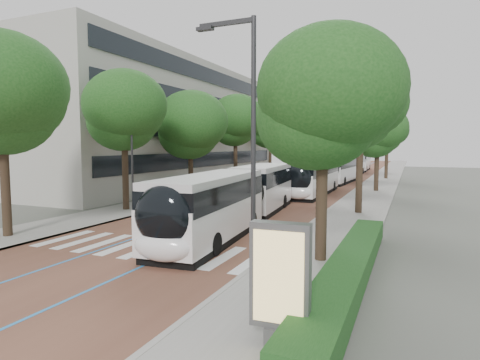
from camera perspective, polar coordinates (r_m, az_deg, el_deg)
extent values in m
plane|color=#51544C|center=(17.93, -15.40, -10.11)|extent=(160.00, 160.00, 0.00)
cube|color=brown|center=(54.76, 11.72, 0.07)|extent=(11.00, 140.00, 0.02)
cube|color=gray|center=(56.72, 4.28, 0.38)|extent=(4.00, 140.00, 0.12)
cube|color=gray|center=(53.77, 19.57, -0.15)|extent=(4.00, 140.00, 0.12)
cube|color=gray|center=(56.14, 6.11, 0.32)|extent=(0.20, 140.00, 0.14)
cube|color=gray|center=(53.92, 17.56, -0.08)|extent=(0.20, 140.00, 0.14)
cube|color=silver|center=(21.83, -23.70, -7.57)|extent=(0.55, 3.60, 0.01)
cube|color=silver|center=(20.95, -21.34, -8.01)|extent=(0.55, 3.60, 0.01)
cube|color=silver|center=(20.11, -18.78, -8.47)|extent=(0.55, 3.60, 0.01)
cube|color=silver|center=(19.31, -15.99, -8.95)|extent=(0.55, 3.60, 0.01)
cube|color=silver|center=(18.57, -12.96, -9.45)|extent=(0.55, 3.60, 0.01)
cube|color=silver|center=(17.88, -9.67, -9.96)|extent=(0.55, 3.60, 0.01)
cube|color=silver|center=(17.25, -6.13, -10.47)|extent=(0.55, 3.60, 0.01)
cube|color=silver|center=(16.69, -2.32, -10.97)|extent=(0.55, 3.60, 0.01)
cube|color=silver|center=(16.21, 1.75, -11.46)|extent=(0.55, 3.60, 0.01)
cube|color=#277DC6|center=(55.10, 10.09, 0.14)|extent=(0.12, 126.00, 0.01)
cube|color=#277DC6|center=(54.46, 13.37, 0.03)|extent=(0.12, 126.00, 0.01)
cube|color=#9C9A91|center=(51.47, -13.06, 7.53)|extent=(18.00, 40.00, 14.00)
cube|color=black|center=(46.66, -3.96, 3.00)|extent=(0.12, 38.00, 1.60)
cube|color=black|center=(46.66, -3.98, 6.93)|extent=(0.12, 38.00, 1.60)
cube|color=black|center=(46.88, -4.01, 10.84)|extent=(0.12, 38.00, 1.60)
cube|color=black|center=(47.28, -4.03, 14.46)|extent=(0.12, 38.00, 1.60)
cube|color=#174217|center=(14.19, 15.35, -11.97)|extent=(1.20, 14.00, 0.80)
cylinder|color=#2B2C2E|center=(11.25, 1.91, 2.47)|extent=(0.14, 0.14, 8.00)
cube|color=#2B2C2E|center=(12.04, -1.84, 21.41)|extent=(1.70, 0.12, 0.12)
cube|color=#2B2C2E|center=(12.32, -4.99, 20.63)|extent=(0.50, 0.20, 0.10)
cylinder|color=#2B2C2E|center=(35.70, 16.73, 3.99)|extent=(0.14, 0.14, 8.00)
cube|color=#2B2C2E|center=(35.96, 15.61, 10.25)|extent=(1.70, 0.12, 0.12)
cube|color=#2B2C2E|center=(36.06, 14.48, 10.13)|extent=(0.50, 0.20, 0.10)
cylinder|color=#2B2C2E|center=(27.38, -15.12, 3.79)|extent=(0.14, 0.14, 8.00)
cylinder|color=black|center=(22.90, -30.37, -1.19)|extent=(0.44, 0.44, 4.84)
ellipsoid|color=#194717|center=(22.90, -30.86, 9.83)|extent=(6.16, 6.16, 5.23)
cylinder|color=black|center=(29.12, -15.98, 0.42)|extent=(0.44, 0.44, 4.78)
ellipsoid|color=#194717|center=(29.11, -16.19, 8.99)|extent=(5.68, 5.68, 4.83)
cylinder|color=black|center=(36.53, -7.02, 1.13)|extent=(0.44, 0.44, 4.35)
ellipsoid|color=#194717|center=(36.48, -7.08, 7.34)|extent=(6.42, 6.42, 5.46)
cylinder|color=black|center=(45.41, -0.64, 2.37)|extent=(0.44, 0.44, 5.06)
ellipsoid|color=#194717|center=(45.43, -0.65, 8.17)|extent=(5.99, 5.99, 5.09)
cylinder|color=black|center=(56.58, 4.30, 2.75)|extent=(0.44, 0.44, 4.82)
ellipsoid|color=#194717|center=(56.58, 4.33, 7.19)|extent=(5.98, 5.98, 5.08)
cylinder|color=black|center=(70.93, 8.25, 3.05)|extent=(0.44, 0.44, 4.54)
ellipsoid|color=#194717|center=(70.92, 8.29, 6.39)|extent=(5.70, 5.70, 4.85)
cylinder|color=black|center=(15.98, 11.50, -3.90)|extent=(0.44, 0.44, 4.34)
ellipsoid|color=#194717|center=(15.86, 11.75, 10.33)|extent=(5.55, 5.55, 4.72)
cylinder|color=black|center=(27.74, 16.59, 0.18)|extent=(0.44, 0.44, 4.77)
ellipsoid|color=#194717|center=(27.73, 16.82, 9.15)|extent=(5.33, 5.33, 4.53)
cylinder|color=black|center=(41.67, 18.84, 1.17)|extent=(0.44, 0.44, 4.05)
ellipsoid|color=#194717|center=(41.60, 18.98, 6.23)|extent=(5.14, 5.14, 4.37)
cylinder|color=black|center=(57.61, 20.09, 2.21)|extent=(0.44, 0.44, 4.23)
ellipsoid|color=#194717|center=(57.57, 20.21, 6.03)|extent=(4.94, 4.94, 4.20)
cylinder|color=black|center=(23.95, 0.51, -1.82)|extent=(2.37, 1.09, 2.30)
cube|color=white|center=(19.26, -4.22, -5.05)|extent=(3.28, 9.54, 1.82)
cube|color=black|center=(19.09, -4.24, -1.68)|extent=(3.30, 9.35, 0.97)
cube|color=silver|center=(19.03, -4.25, 0.24)|extent=(3.21, 9.35, 0.31)
cube|color=black|center=(19.48, -4.20, -8.20)|extent=(3.19, 9.16, 0.35)
cube|color=white|center=(28.12, 3.23, -1.86)|extent=(3.14, 7.92, 1.82)
cube|color=black|center=(28.00, 3.24, 0.46)|extent=(3.17, 7.77, 0.97)
cube|color=silver|center=(27.96, 3.25, 1.77)|extent=(3.08, 7.76, 0.31)
cube|color=black|center=(28.27, 3.22, -4.05)|extent=(3.06, 7.61, 0.35)
ellipsoid|color=black|center=(15.11, -10.90, -5.05)|extent=(2.43, 1.29, 2.28)
ellipsoid|color=white|center=(15.31, -10.92, -9.28)|extent=(2.43, 1.19, 1.14)
cylinder|color=black|center=(17.88, -10.44, -8.39)|extent=(0.38, 1.02, 1.00)
cylinder|color=black|center=(16.93, -3.64, -9.08)|extent=(0.38, 1.02, 1.00)
cylinder|color=black|center=(30.12, 1.98, -2.86)|extent=(0.38, 1.02, 1.00)
cylinder|color=black|center=(29.56, 6.19, -3.04)|extent=(0.38, 1.02, 1.00)
cylinder|color=black|center=(22.62, -3.84, -5.50)|extent=(0.38, 1.02, 1.00)
cylinder|color=black|center=(21.87, 1.68, -5.85)|extent=(0.38, 1.02, 1.00)
cube|color=white|center=(38.00, 10.47, -0.15)|extent=(2.54, 12.01, 1.82)
cube|color=black|center=(37.91, 10.50, 1.57)|extent=(2.58, 11.77, 0.97)
cube|color=silver|center=(37.88, 10.51, 2.54)|extent=(2.49, 11.77, 0.31)
cube|color=black|center=(38.11, 10.45, -1.78)|extent=(2.49, 11.53, 0.35)
ellipsoid|color=black|center=(32.27, 8.22, 0.30)|extent=(2.35, 1.11, 2.28)
ellipsoid|color=white|center=(32.33, 8.17, -1.72)|extent=(2.35, 1.01, 1.14)
cylinder|color=black|center=(34.87, 7.34, -1.82)|extent=(0.30, 1.00, 1.00)
cylinder|color=black|center=(34.34, 10.98, -1.98)|extent=(0.30, 1.00, 1.00)
cylinder|color=black|center=(42.01, 10.09, -0.70)|extent=(0.30, 1.00, 1.00)
cylinder|color=black|center=(41.56, 13.12, -0.82)|extent=(0.30, 1.00, 1.00)
cube|color=white|center=(51.03, 14.18, 1.08)|extent=(3.18, 12.12, 1.82)
cube|color=black|center=(50.97, 14.21, 2.36)|extent=(3.21, 11.89, 0.97)
cube|color=silver|center=(50.95, 14.22, 3.08)|extent=(3.12, 11.88, 0.31)
cube|color=black|center=(51.12, 14.15, -0.14)|extent=(3.11, 11.64, 0.35)
ellipsoid|color=black|center=(45.30, 12.61, 1.57)|extent=(2.41, 1.23, 2.28)
ellipsoid|color=white|center=(45.33, 12.56, 0.13)|extent=(2.40, 1.13, 1.14)
cylinder|color=black|center=(47.86, 11.91, -0.04)|extent=(0.36, 1.02, 1.00)
cylinder|color=black|center=(47.35, 14.56, -0.15)|extent=(0.36, 1.02, 1.00)
cylinder|color=black|center=(55.03, 13.87, 0.56)|extent=(0.36, 1.02, 1.00)
cylinder|color=black|center=(54.58, 16.18, 0.48)|extent=(0.36, 1.02, 1.00)
cube|color=white|center=(63.26, 15.59, 1.78)|extent=(2.64, 12.03, 1.82)
cube|color=black|center=(63.21, 15.61, 2.81)|extent=(2.68, 11.79, 0.97)
cube|color=silver|center=(63.19, 15.63, 3.39)|extent=(2.59, 11.79, 0.31)
cube|color=black|center=(63.33, 15.57, 0.79)|extent=(2.59, 11.55, 0.35)
ellipsoid|color=black|center=(57.45, 14.75, 2.23)|extent=(2.36, 1.13, 2.28)
ellipsoid|color=white|center=(57.47, 14.72, 1.09)|extent=(2.36, 1.03, 1.14)
cylinder|color=black|center=(59.94, 14.00, 0.91)|extent=(0.31, 1.00, 1.00)
cylinder|color=black|center=(59.59, 16.14, 0.84)|extent=(0.31, 1.00, 1.00)
cylinder|color=black|center=(67.23, 15.10, 1.32)|extent=(0.31, 1.00, 1.00)
cylinder|color=black|center=(66.92, 17.01, 1.25)|extent=(0.31, 1.00, 1.00)
cube|color=white|center=(76.23, 16.87, 2.26)|extent=(2.85, 12.07, 1.82)
cube|color=black|center=(76.19, 16.90, 3.12)|extent=(2.88, 11.83, 0.97)
cube|color=silver|center=(76.17, 16.91, 3.60)|extent=(2.79, 11.83, 0.31)
cube|color=black|center=(76.28, 16.85, 1.45)|extent=(2.78, 11.59, 0.35)
ellipsoid|color=black|center=(70.37, 16.49, 2.67)|extent=(2.38, 1.17, 2.28)
ellipsoid|color=white|center=(70.37, 16.46, 1.74)|extent=(2.38, 1.07, 1.14)
cylinder|color=black|center=(72.79, 15.74, 1.57)|extent=(0.33, 1.01, 1.00)
cylinder|color=black|center=(72.59, 17.51, 1.52)|extent=(0.33, 1.01, 1.00)
cylinder|color=black|center=(80.14, 16.28, 1.85)|extent=(0.33, 1.01, 1.00)
cylinder|color=black|center=(79.97, 17.90, 1.81)|extent=(0.33, 1.01, 1.00)
cube|color=#59595B|center=(9.76, 5.68, -21.09)|extent=(0.65, 0.55, 0.41)
cube|color=#59595B|center=(9.24, 5.75, -13.28)|extent=(1.36, 0.43, 2.38)
cube|color=#EFCF7F|center=(9.05, 5.43, -13.66)|extent=(1.14, 0.08, 2.07)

